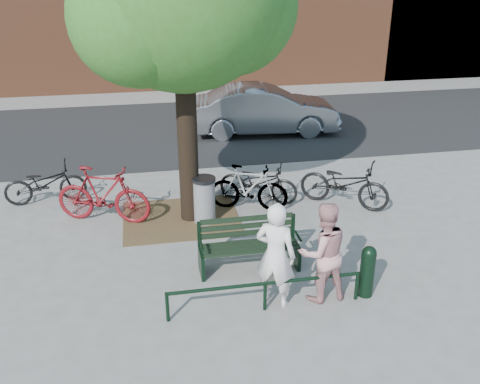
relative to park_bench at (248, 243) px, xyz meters
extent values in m
plane|color=gray|center=(0.00, -0.08, -0.48)|extent=(90.00, 90.00, 0.00)
cube|color=brown|center=(-1.00, 2.12, -0.47)|extent=(2.40, 2.00, 0.02)
cube|color=black|center=(0.00, 8.42, -0.47)|extent=(40.00, 7.00, 0.01)
cube|color=black|center=(-0.84, -0.08, -0.25)|extent=(0.06, 0.52, 0.45)
cube|color=black|center=(-0.84, 0.15, 0.19)|extent=(0.06, 0.06, 0.44)
cylinder|color=black|center=(-0.84, -0.18, 0.15)|extent=(0.04, 0.36, 0.04)
cube|color=black|center=(0.84, -0.08, -0.25)|extent=(0.06, 0.52, 0.45)
cube|color=black|center=(0.84, 0.15, 0.19)|extent=(0.06, 0.06, 0.44)
cylinder|color=black|center=(0.84, -0.18, 0.15)|extent=(0.04, 0.36, 0.04)
cube|color=black|center=(0.00, -0.08, -0.03)|extent=(1.64, 0.46, 0.04)
cube|color=black|center=(0.00, 0.15, 0.26)|extent=(1.64, 0.03, 0.47)
cylinder|color=black|center=(-1.50, -1.28, -0.23)|extent=(0.06, 0.06, 0.50)
cylinder|color=black|center=(0.00, -1.28, -0.23)|extent=(0.06, 0.06, 0.50)
cylinder|color=black|center=(1.50, -1.28, -0.23)|extent=(0.06, 0.06, 0.50)
cylinder|color=black|center=(0.00, -1.28, 0.00)|extent=(3.00, 0.06, 0.06)
cylinder|color=black|center=(-0.80, 2.12, 1.42)|extent=(0.40, 0.40, 3.80)
sphere|color=#315B1C|center=(0.10, 2.42, 3.72)|extent=(2.60, 2.60, 2.60)
sphere|color=#315B1C|center=(-1.60, 1.72, 3.62)|extent=(2.40, 2.40, 2.40)
imported|color=silver|center=(0.19, -1.13, 0.39)|extent=(0.76, 0.70, 1.75)
imported|color=tan|center=(0.95, -1.13, 0.36)|extent=(0.87, 0.71, 1.67)
cylinder|color=black|center=(1.70, -1.19, -0.09)|extent=(0.24, 0.24, 0.77)
sphere|color=black|center=(1.70, -1.19, 0.30)|extent=(0.24, 0.24, 0.24)
cylinder|color=gray|center=(-0.53, 1.89, -0.02)|extent=(0.44, 0.44, 0.92)
cylinder|color=black|center=(-0.53, 1.89, 0.47)|extent=(0.48, 0.48, 0.07)
imported|color=black|center=(-3.86, 3.52, -0.02)|extent=(1.80, 0.77, 0.92)
imported|color=#5F0D11|center=(-2.55, 2.31, 0.12)|extent=(2.07, 1.23, 1.20)
imported|color=black|center=(0.78, 2.68, -0.01)|extent=(1.87, 1.35, 0.93)
imported|color=gray|center=(0.48, 2.31, 0.03)|extent=(1.76, 1.02, 1.02)
imported|color=black|center=(2.58, 2.12, 0.04)|extent=(2.00, 1.73, 1.04)
imported|color=slate|center=(2.07, 7.61, 0.26)|extent=(4.60, 1.95, 1.48)
camera|label=1|loc=(-1.67, -7.97, 4.58)|focal=40.00mm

